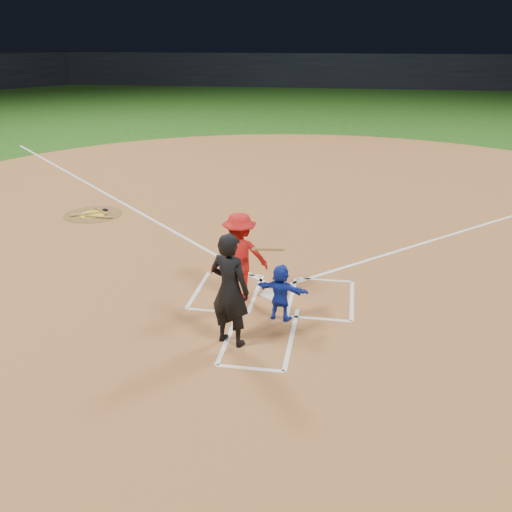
% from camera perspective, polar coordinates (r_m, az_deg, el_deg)
% --- Properties ---
extents(ground, '(120.00, 120.00, 0.00)m').
position_cam_1_polar(ground, '(11.72, 1.77, -3.94)').
color(ground, '#1B4812').
rests_on(ground, ground).
extents(home_plate_dirt, '(28.00, 28.00, 0.01)m').
position_cam_1_polar(home_plate_dirt, '(17.30, 4.46, 4.51)').
color(home_plate_dirt, '#935A30').
rests_on(home_plate_dirt, ground).
extents(stadium_wall_far, '(80.00, 1.20, 3.20)m').
position_cam_1_polar(stadium_wall_far, '(58.62, 8.45, 17.85)').
color(stadium_wall_far, black).
rests_on(stadium_wall_far, ground).
extents(home_plate, '(0.60, 0.60, 0.02)m').
position_cam_1_polar(home_plate, '(11.71, 1.77, -3.85)').
color(home_plate, silver).
rests_on(home_plate, home_plate_dirt).
extents(on_deck_circle, '(1.70, 1.70, 0.01)m').
position_cam_1_polar(on_deck_circle, '(17.55, -15.98, 4.02)').
color(on_deck_circle, brown).
rests_on(on_deck_circle, home_plate_dirt).
extents(on_deck_logo, '(0.80, 0.80, 0.00)m').
position_cam_1_polar(on_deck_logo, '(17.55, -15.98, 4.04)').
color(on_deck_logo, gold).
rests_on(on_deck_logo, on_deck_circle).
extents(on_deck_bat_a, '(0.63, 0.64, 0.06)m').
position_cam_1_polar(on_deck_bat_a, '(17.70, -15.22, 4.36)').
color(on_deck_bat_a, brown).
rests_on(on_deck_bat_a, on_deck_circle).
extents(on_deck_bat_b, '(0.72, 0.54, 0.06)m').
position_cam_1_polar(on_deck_bat_b, '(17.54, -16.72, 4.06)').
color(on_deck_bat_b, olive).
rests_on(on_deck_bat_b, on_deck_circle).
extents(on_deck_bat_c, '(0.84, 0.08, 0.06)m').
position_cam_1_polar(on_deck_bat_c, '(17.16, -15.49, 3.81)').
color(on_deck_bat_c, olive).
rests_on(on_deck_bat_c, on_deck_circle).
extents(bat_weight_donut, '(0.19, 0.19, 0.05)m').
position_cam_1_polar(bat_weight_donut, '(17.81, -14.87, 4.48)').
color(bat_weight_donut, black).
rests_on(bat_weight_donut, on_deck_circle).
extents(catcher, '(1.05, 0.54, 1.08)m').
position_cam_1_polar(catcher, '(10.54, 2.48, -3.66)').
color(catcher, '#152CAC').
rests_on(catcher, home_plate_dirt).
extents(umpire, '(0.86, 0.72, 2.00)m').
position_cam_1_polar(umpire, '(9.55, -2.64, -3.38)').
color(umpire, black).
rests_on(umpire, home_plate_dirt).
extents(chalk_markings, '(28.35, 17.32, 0.01)m').
position_cam_1_polar(chalk_markings, '(16.62, 4.24, 3.84)').
color(chalk_markings, white).
rests_on(chalk_markings, home_plate_dirt).
extents(batter_at_plate, '(1.54, 1.01, 1.78)m').
position_cam_1_polar(batter_at_plate, '(11.25, -1.65, -0.04)').
color(batter_at_plate, red).
rests_on(batter_at_plate, home_plate_dirt).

